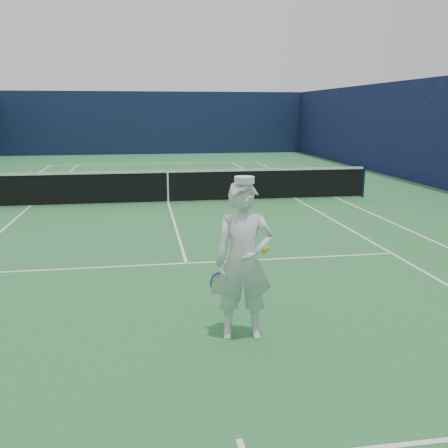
{
  "coord_description": "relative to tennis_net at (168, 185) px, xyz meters",
  "views": [
    {
      "loc": [
        -0.74,
        -15.32,
        2.79
      ],
      "look_at": [
        0.44,
        -8.08,
        1.12
      ],
      "focal_mm": 40.0,
      "sensor_mm": 36.0,
      "label": 1
    }
  ],
  "objects": [
    {
      "name": "court_markings",
      "position": [
        0.0,
        0.0,
        -0.55
      ],
      "size": [
        11.03,
        23.83,
        0.01
      ],
      "color": "white",
      "rests_on": "ground"
    },
    {
      "name": "windscreen_fence",
      "position": [
        0.0,
        0.0,
        1.45
      ],
      "size": [
        20.12,
        36.12,
        4.0
      ],
      "color": "#0F1938",
      "rests_on": "ground"
    },
    {
      "name": "tennis_player",
      "position": [
        0.44,
        -9.57,
        0.44
      ],
      "size": [
        0.79,
        0.56,
        2.03
      ],
      "rotation": [
        0.0,
        0.0,
        -0.1
      ],
      "color": "white",
      "rests_on": "ground"
    },
    {
      "name": "ground",
      "position": [
        0.0,
        0.0,
        -0.55
      ],
      "size": [
        80.0,
        80.0,
        0.0
      ],
      "primitive_type": "plane",
      "color": "#2A6E38",
      "rests_on": "ground"
    },
    {
      "name": "tennis_net",
      "position": [
        0.0,
        0.0,
        0.0
      ],
      "size": [
        12.88,
        0.09,
        1.07
      ],
      "color": "#141E4C",
      "rests_on": "ground"
    }
  ]
}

